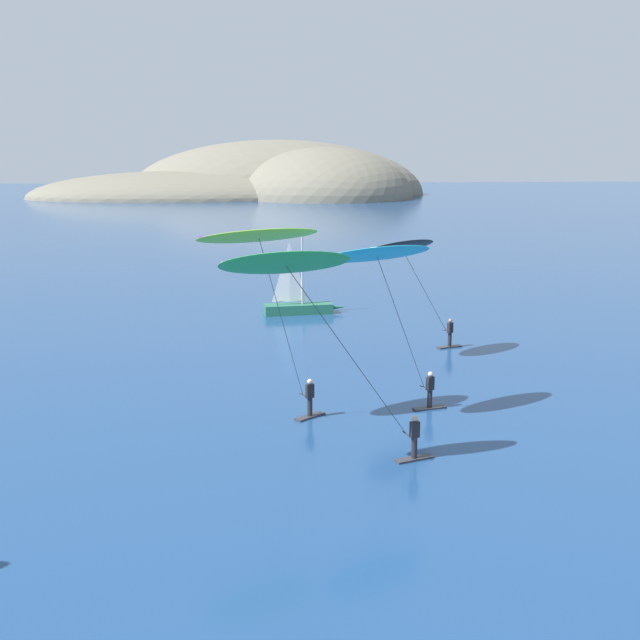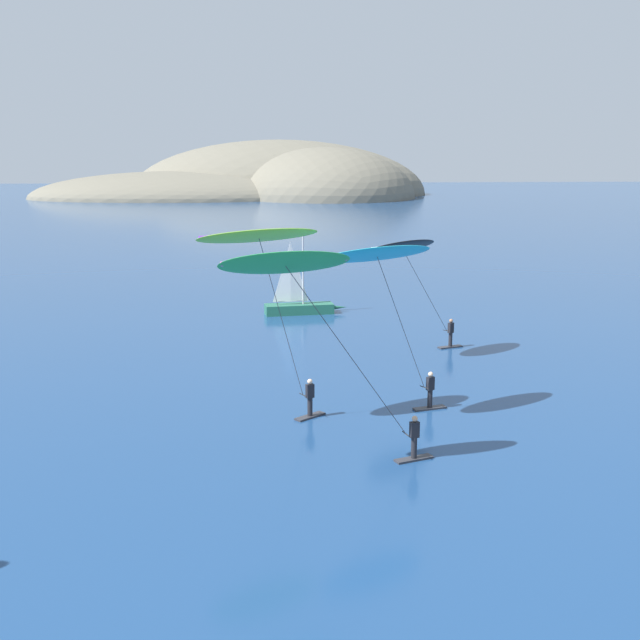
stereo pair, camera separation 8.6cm
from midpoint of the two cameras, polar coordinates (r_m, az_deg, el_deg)
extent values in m
ellipsoid|color=#6B6656|center=(207.00, -9.93, 8.54)|extent=(75.94, 41.57, 13.43)
ellipsoid|color=#84755B|center=(220.29, -4.79, 8.86)|extent=(43.60, 41.88, 13.07)
ellipsoid|color=#6B6656|center=(220.20, -3.07, 8.89)|extent=(79.69, 52.38, 29.27)
ellipsoid|color=#6B6656|center=(207.21, 0.22, 8.72)|extent=(45.43, 53.53, 25.21)
cube|color=#23664C|center=(56.61, -1.61, 0.80)|extent=(4.93, 1.92, 0.70)
cone|color=#23664C|center=(57.05, 0.77, 0.89)|extent=(2.22, 0.90, 0.67)
cylinder|color=#B2B2B7|center=(56.18, -1.32, 3.67)|extent=(0.12, 0.12, 5.00)
pyramid|color=white|center=(56.06, -2.23, 3.46)|extent=(1.80, 0.28, 4.25)
cylinder|color=#A5A5AD|center=(56.40, -2.21, 1.37)|extent=(1.80, 0.28, 0.08)
cube|color=#2D2D33|center=(30.33, 6.62, -9.77)|extent=(1.55, 0.89, 0.08)
cylinder|color=black|center=(30.17, 6.64, -9.00)|extent=(0.22, 0.22, 0.80)
cube|color=black|center=(29.93, 6.67, -7.74)|extent=(0.38, 0.28, 0.60)
sphere|color=tan|center=(29.79, 6.69, -6.98)|extent=(0.22, 0.22, 0.22)
cylinder|color=black|center=(29.82, 6.05, -8.04)|extent=(0.18, 0.54, 0.04)
ellipsoid|color=green|center=(26.64, -2.55, 4.09)|extent=(4.78, 2.44, 1.05)
cylinder|color=#D660B7|center=(26.63, -2.55, 4.20)|extent=(4.26, 1.24, 0.16)
cylinder|color=#333338|center=(28.01, 1.98, -2.42)|extent=(4.44, 1.17, 6.44)
cube|color=#2D2D33|center=(36.13, 7.72, -6.22)|extent=(1.55, 0.77, 0.08)
cylinder|color=black|center=(36.00, 7.74, -5.55)|extent=(0.22, 0.22, 0.80)
cube|color=black|center=(35.80, 7.77, -4.48)|extent=(0.39, 0.34, 0.60)
sphere|color=beige|center=(35.68, 7.79, -3.84)|extent=(0.22, 0.22, 0.22)
cylinder|color=black|center=(35.61, 7.34, -4.76)|extent=(0.29, 0.50, 0.04)
ellipsoid|color=#23B2C6|center=(32.70, 4.00, 4.71)|extent=(5.50, 3.84, 0.91)
cylinder|color=#DB4C38|center=(32.69, 4.00, 4.80)|extent=(4.66, 2.59, 0.16)
cylinder|color=#333338|center=(34.03, 5.74, -0.31)|extent=(2.41, 1.30, 5.98)
cube|color=#2D2D33|center=(47.45, 9.14, -1.89)|extent=(1.55, 0.86, 0.08)
cylinder|color=black|center=(47.35, 9.16, -1.37)|extent=(0.22, 0.22, 0.80)
cube|color=black|center=(47.20, 9.19, -0.55)|extent=(0.39, 0.36, 0.60)
sphere|color=#9E7051|center=(47.11, 9.20, -0.05)|extent=(0.22, 0.22, 0.22)
cylinder|color=black|center=(46.96, 8.90, -0.75)|extent=(0.35, 0.47, 0.04)
ellipsoid|color=black|center=(43.26, 5.77, 5.22)|extent=(4.82, 4.08, 0.96)
cylinder|color=white|center=(43.26, 5.77, 5.29)|extent=(3.79, 2.78, 0.16)
cylinder|color=#333338|center=(45.04, 7.40, 2.05)|extent=(3.18, 2.29, 5.09)
cube|color=#2D2D33|center=(34.71, -0.79, -6.87)|extent=(1.41, 1.26, 0.08)
cylinder|color=black|center=(34.57, -0.80, -6.18)|extent=(0.22, 0.22, 0.80)
cube|color=black|center=(34.36, -0.80, -5.07)|extent=(0.39, 0.33, 0.60)
sphere|color=beige|center=(34.24, -0.80, -4.39)|extent=(0.22, 0.22, 0.22)
cylinder|color=black|center=(34.23, -1.30, -5.35)|extent=(0.28, 0.51, 0.04)
ellipsoid|color=#8CD12D|center=(31.91, -4.44, 5.99)|extent=(5.49, 3.81, 0.81)
cylinder|color=#722DD1|center=(31.90, -4.44, 6.08)|extent=(4.62, 2.44, 0.16)
cylinder|color=#333338|center=(32.90, -2.82, 0.04)|extent=(1.80, 0.93, 6.79)
camera|label=1|loc=(0.04, -90.08, -0.02)|focal=45.00mm
camera|label=2|loc=(0.04, 89.92, 0.02)|focal=45.00mm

